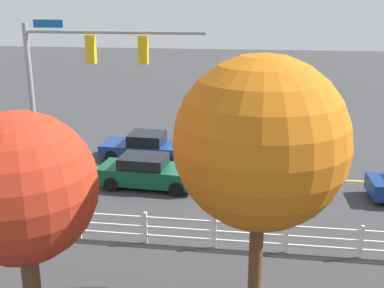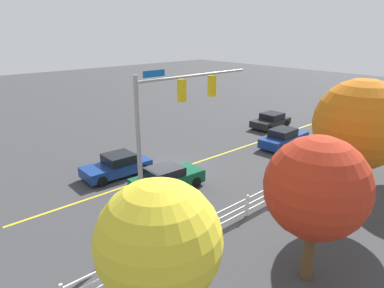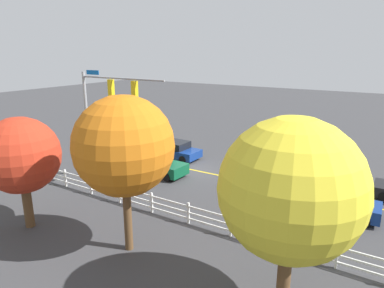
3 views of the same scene
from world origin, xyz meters
TOP-DOWN VIEW (x-y plane):
  - ground_plane at (0.00, 0.00)m, footprint 120.00×120.00m
  - lane_center_stripe at (-4.00, 0.00)m, footprint 28.00×0.16m
  - signal_assembly at (3.62, 4.85)m, footprint 6.65×0.38m
  - car_0 at (-10.11, 2.01)m, footprint 4.77×1.94m
  - car_1 at (2.72, -1.75)m, footprint 4.34×2.12m
  - car_2 at (-13.90, -1.95)m, footprint 4.02×1.97m
  - car_3 at (1.66, 2.01)m, footprint 4.38×2.05m
  - white_rail_fence at (-3.00, 7.06)m, footprint 26.10×0.10m
  - tree_0 at (-3.17, 10.40)m, footprint 4.23×4.23m
  - tree_2 at (2.44, 11.50)m, footprint 3.69×3.69m
  - tree_3 at (8.89, 10.99)m, footprint 3.08×3.08m

SIDE VIEW (x-z plane):
  - ground_plane at x=0.00m, z-range 0.00..0.00m
  - lane_center_stripe at x=-4.00m, z-range 0.00..0.01m
  - white_rail_fence at x=-3.00m, z-range 0.03..1.18m
  - car_1 at x=2.72m, z-range -0.04..1.37m
  - car_2 at x=-13.90m, z-range -0.03..1.36m
  - car_0 at x=-10.11m, z-range -0.04..1.42m
  - car_3 at x=1.66m, z-range -0.02..1.41m
  - tree_2 at x=2.44m, z-range 0.92..6.51m
  - tree_3 at x=8.89m, z-range 1.30..7.04m
  - tree_0 at x=-3.17m, z-range 1.31..8.19m
  - signal_assembly at x=3.62m, z-range 1.46..8.80m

